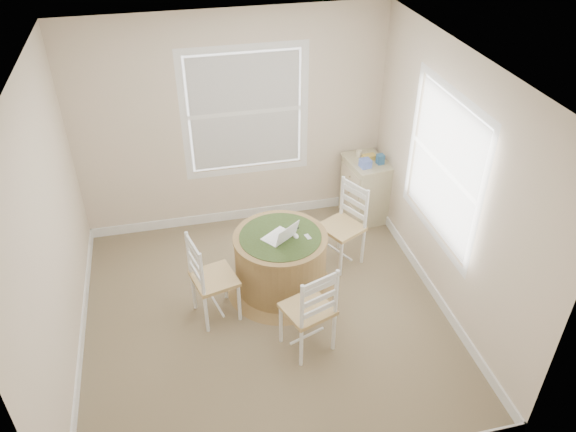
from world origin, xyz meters
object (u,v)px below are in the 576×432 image
object	(u,v)px
chair_left	(214,278)
chair_right	(342,227)
laptop	(280,236)
corner_chest	(365,189)
round_table	(281,260)
chair_near	(308,309)

from	to	relation	value
chair_left	chair_right	size ratio (longest dim) A/B	1.00
laptop	chair_left	bearing A→B (deg)	-20.05
chair_left	corner_chest	xyz separation A→B (m)	(2.04, 1.35, -0.07)
round_table	corner_chest	distance (m)	1.73
round_table	chair_left	world-z (taller)	chair_left
chair_right	laptop	world-z (taller)	chair_right
chair_left	chair_near	world-z (taller)	same
chair_right	laptop	xyz separation A→B (m)	(-0.76, -0.33, 0.24)
chair_right	corner_chest	distance (m)	0.99
chair_right	laptop	size ratio (longest dim) A/B	2.39
chair_near	chair_right	xyz separation A→B (m)	(0.69, 1.15, 0.00)
chair_near	corner_chest	bearing A→B (deg)	-142.17
round_table	corner_chest	size ratio (longest dim) A/B	1.44
round_table	chair_left	xyz separation A→B (m)	(-0.72, -0.24, 0.10)
chair_near	chair_right	bearing A→B (deg)	-140.54
round_table	laptop	xyz separation A→B (m)	(-0.01, -0.03, 0.34)
round_table	corner_chest	bearing A→B (deg)	26.97
chair_left	corner_chest	distance (m)	2.44
chair_left	chair_near	bearing A→B (deg)	-142.63
chair_near	chair_left	bearing A→B (deg)	-57.90
laptop	corner_chest	xyz separation A→B (m)	(1.33, 1.14, -0.32)
chair_left	corner_chest	size ratio (longest dim) A/B	1.19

